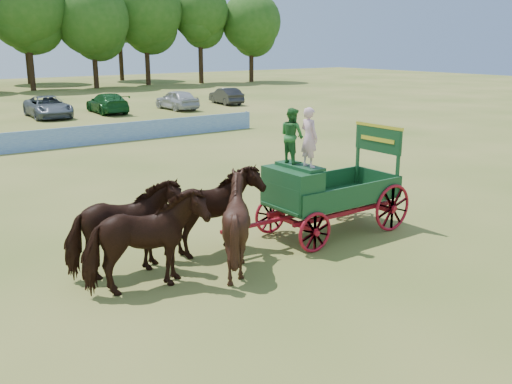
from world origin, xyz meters
The scene contains 7 objects.
ground centered at (0.00, 0.00, 0.00)m, with size 160.00×160.00×0.00m, color #9E8A47.
horse_lead_left centered at (-4.11, -0.74, 1.13)m, with size 1.22×2.69×2.27m, color black.
horse_lead_right centered at (-4.11, 0.36, 1.13)m, with size 1.22×2.69×2.27m, color black.
horse_wheel_left centered at (-1.71, -0.74, 1.14)m, with size 1.83×2.06×2.27m, color black.
horse_wheel_right centered at (-1.71, 0.36, 1.13)m, with size 1.22×2.69×2.27m, color black.
farm_dray centered at (1.25, -0.17, 1.62)m, with size 6.00×2.00×3.73m.
sponsor_banner centered at (-1.00, 18.00, 0.53)m, with size 26.00×0.08×1.05m, color #2055B0.
Camera 1 is at (-9.05, -11.63, 5.37)m, focal length 40.00 mm.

